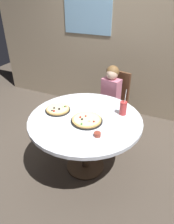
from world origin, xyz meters
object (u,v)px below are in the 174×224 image
(diner_child, at_px, (108,106))
(pizza_cheese, at_px, (58,109))
(soda_cup, at_px, (123,108))
(chair_wooden, at_px, (114,99))
(pizza_veggie, at_px, (87,120))
(dining_table, at_px, (85,124))
(sauce_bowl, at_px, (97,134))

(diner_child, relative_size, pizza_cheese, 3.62)
(soda_cup, bearing_deg, chair_wooden, 114.53)
(chair_wooden, xyz_separation_m, pizza_veggie, (0.03, -1.06, 0.24))
(dining_table, height_order, chair_wooden, chair_wooden)
(dining_table, bearing_deg, chair_wooden, 88.95)
(pizza_veggie, bearing_deg, dining_table, 128.79)
(dining_table, bearing_deg, sauce_bowl, -45.00)
(pizza_veggie, distance_m, soda_cup, 0.45)
(diner_child, bearing_deg, chair_wooden, 79.34)
(chair_wooden, bearing_deg, pizza_cheese, -111.16)
(dining_table, distance_m, diner_child, 0.84)
(pizza_veggie, bearing_deg, pizza_cheese, 170.56)
(pizza_veggie, relative_size, soda_cup, 1.14)
(diner_child, distance_m, soda_cup, 0.76)
(dining_table, xyz_separation_m, chair_wooden, (0.02, 1.00, -0.13))
(chair_wooden, xyz_separation_m, pizza_cheese, (-0.38, -0.99, 0.24))
(sauce_bowl, bearing_deg, pizza_veggie, 136.59)
(pizza_veggie, bearing_deg, chair_wooden, 91.46)
(pizza_veggie, distance_m, sauce_bowl, 0.28)
(sauce_bowl, bearing_deg, soda_cup, 77.97)
(dining_table, xyz_separation_m, pizza_cheese, (-0.37, 0.01, 0.11))
(dining_table, bearing_deg, pizza_cheese, 178.15)
(sauce_bowl, bearing_deg, dining_table, 135.00)
(chair_wooden, height_order, sauce_bowl, chair_wooden)
(diner_child, height_order, pizza_veggie, diner_child)
(chair_wooden, height_order, diner_child, diner_child)
(chair_wooden, distance_m, sauce_bowl, 1.30)
(chair_wooden, distance_m, pizza_cheese, 1.09)
(chair_wooden, bearing_deg, sauce_bowl, -79.48)
(soda_cup, height_order, sauce_bowl, soda_cup)
(pizza_cheese, height_order, soda_cup, soda_cup)
(dining_table, height_order, pizza_cheese, pizza_cheese)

